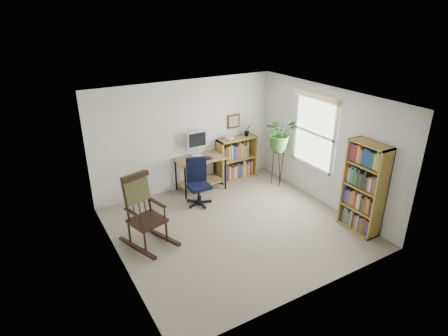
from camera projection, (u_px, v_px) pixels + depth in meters
floor at (235, 227)px, 6.95m from camera, size 4.20×4.00×0.00m
ceiling at (237, 99)px, 5.99m from camera, size 4.20×4.00×0.00m
wall_back at (187, 136)px, 8.05m from camera, size 4.20×0.00×2.40m
wall_front at (317, 221)px, 4.88m from camera, size 4.20×0.00×2.40m
wall_left at (115, 197)px, 5.50m from camera, size 0.00×4.00×2.40m
wall_right at (325, 147)px, 7.44m from camera, size 0.00×4.00×2.40m
window at (314, 133)px, 7.58m from camera, size 0.12×1.20×1.50m
desk at (201, 174)px, 8.22m from camera, size 1.05×0.58×0.76m
monitor at (197, 144)px, 8.06m from camera, size 0.46×0.16×0.56m
keyboard at (203, 159)px, 7.97m from camera, size 0.40×0.15×0.02m
office_chair at (198, 183)px, 7.56m from camera, size 0.66×0.66×0.98m
rocking_chair at (146, 212)px, 6.21m from camera, size 0.93×1.24×1.27m
low_bookshelf at (237, 158)px, 8.73m from camera, size 0.95×0.32×1.00m
tall_bookshelf at (364, 188)px, 6.56m from camera, size 0.31×0.73×1.68m
plant_stand at (278, 165)px, 8.44m from camera, size 0.28×0.28×0.93m
spider_plant at (281, 117)px, 7.98m from camera, size 1.69×1.88×1.47m
potted_plant_small at (247, 134)px, 8.65m from camera, size 0.13×0.24×0.11m
framed_picture at (234, 121)px, 8.50m from camera, size 0.32×0.04×0.32m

